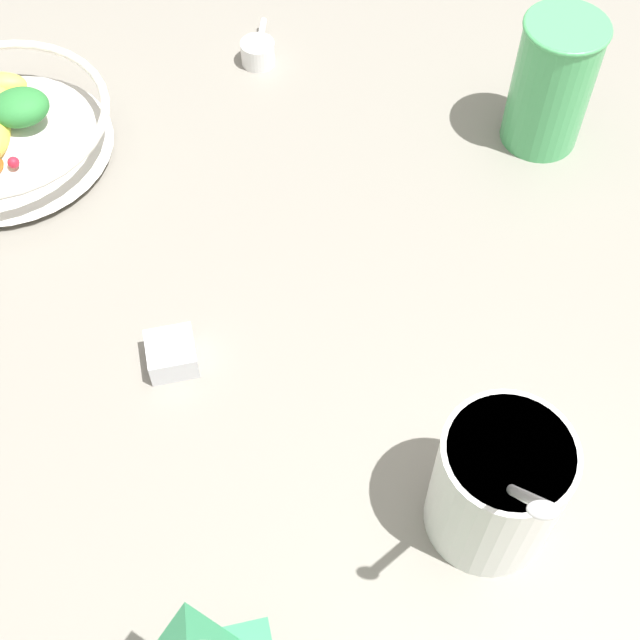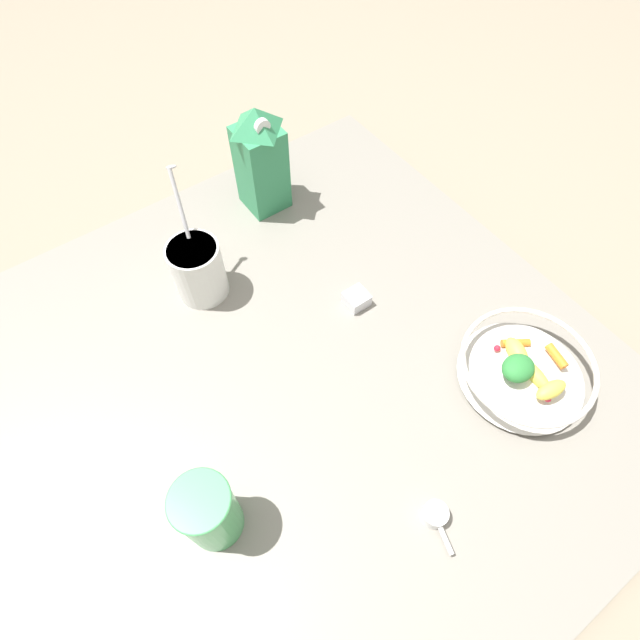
# 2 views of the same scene
# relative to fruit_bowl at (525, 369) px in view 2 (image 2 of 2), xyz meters

# --- Properties ---
(ground_plane) EXTENTS (6.00, 6.00, 0.00)m
(ground_plane) POSITION_rel_fruit_bowl_xyz_m (-0.35, 0.25, -0.08)
(ground_plane) COLOR gray
(countertop) EXTENTS (1.16, 1.16, 0.04)m
(countertop) POSITION_rel_fruit_bowl_xyz_m (-0.35, 0.25, -0.06)
(countertop) COLOR gray
(countertop) RESTS_ON ground_plane
(fruit_bowl) EXTENTS (0.25, 0.25, 0.08)m
(fruit_bowl) POSITION_rel_fruit_bowl_xyz_m (0.00, 0.00, 0.00)
(fruit_bowl) COLOR silver
(fruit_bowl) RESTS_ON countertop
(milk_carton) EXTENTS (0.09, 0.09, 0.25)m
(milk_carton) POSITION_rel_fruit_bowl_xyz_m (-0.14, 0.67, 0.09)
(milk_carton) COLOR #338C59
(milk_carton) RESTS_ON countertop
(yogurt_tub) EXTENTS (0.10, 0.15, 0.25)m
(yogurt_tub) POSITION_rel_fruit_bowl_xyz_m (-0.38, 0.53, 0.04)
(yogurt_tub) COLOR white
(yogurt_tub) RESTS_ON countertop
(drinking_cup) EXTENTS (0.09, 0.09, 0.15)m
(drinking_cup) POSITION_rel_fruit_bowl_xyz_m (-0.59, 0.10, 0.04)
(drinking_cup) COLOR #4CB266
(drinking_cup) RESTS_ON countertop
(spice_jar) EXTENTS (0.05, 0.05, 0.03)m
(spice_jar) POSITION_rel_fruit_bowl_xyz_m (-0.14, 0.31, -0.02)
(spice_jar) COLOR silver
(spice_jar) RESTS_ON countertop
(measuring_scoop) EXTENTS (0.04, 0.08, 0.03)m
(measuring_scoop) POSITION_rel_fruit_bowl_xyz_m (-0.30, -0.09, -0.02)
(measuring_scoop) COLOR white
(measuring_scoop) RESTS_ON countertop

